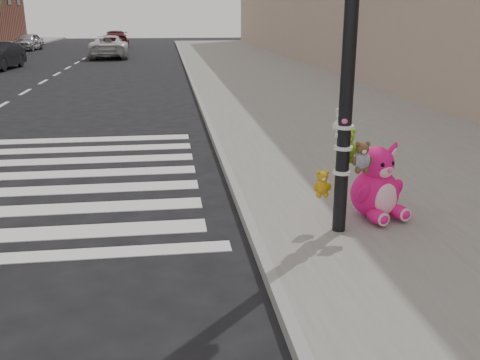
{
  "coord_description": "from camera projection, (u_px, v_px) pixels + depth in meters",
  "views": [
    {
      "loc": [
        0.56,
        -4.12,
        2.71
      ],
      "look_at": [
        1.41,
        2.09,
        0.75
      ],
      "focal_mm": 40.0,
      "sensor_mm": 36.0,
      "label": 1
    }
  ],
  "objects": [
    {
      "name": "ground",
      "position": [
        112.0,
        340.0,
        4.63
      ],
      "size": [
        120.0,
        120.0,
        0.0
      ],
      "primitive_type": "plane",
      "color": "black",
      "rests_on": "ground"
    },
    {
      "name": "sidewalk_near",
      "position": [
        331.0,
        113.0,
        14.71
      ],
      "size": [
        7.0,
        80.0,
        0.14
      ],
      "primitive_type": "cube",
      "color": "slate",
      "rests_on": "ground"
    },
    {
      "name": "curb_edge",
      "position": [
        206.0,
        117.0,
        14.26
      ],
      "size": [
        0.12,
        80.0,
        0.15
      ],
      "primitive_type": "cube",
      "color": "gray",
      "rests_on": "ground"
    },
    {
      "name": "signal_pole",
      "position": [
        347.0,
        96.0,
        6.15
      ],
      "size": [
        0.67,
        0.5,
        4.0
      ],
      "color": "black",
      "rests_on": "sidewalk_near"
    },
    {
      "name": "pink_bunny",
      "position": [
        377.0,
        187.0,
        6.93
      ],
      "size": [
        0.81,
        0.88,
        1.0
      ],
      "rotation": [
        0.0,
        0.0,
        0.34
      ],
      "color": "#F9157D",
      "rests_on": "sidewalk_near"
    },
    {
      "name": "red_teddy",
      "position": [
        382.0,
        203.0,
        7.26
      ],
      "size": [
        0.17,
        0.16,
        0.21
      ],
      "primitive_type": null,
      "rotation": [
        0.0,
        0.0,
        0.56
      ],
      "color": "red",
      "rests_on": "sidewalk_near"
    },
    {
      "name": "car_white_near",
      "position": [
        109.0,
        47.0,
        33.69
      ],
      "size": [
        2.53,
        5.09,
        1.39
      ],
      "primitive_type": "imported",
      "rotation": [
        0.0,
        0.0,
        3.19
      ],
      "color": "silver",
      "rests_on": "ground"
    },
    {
      "name": "car_maroon_near",
      "position": [
        116.0,
        39.0,
        44.23
      ],
      "size": [
        2.54,
        4.88,
        1.35
      ],
      "primitive_type": "imported",
      "rotation": [
        0.0,
        0.0,
        3.28
      ],
      "color": "#52171A",
      "rests_on": "ground"
    },
    {
      "name": "car_silver_deep",
      "position": [
        28.0,
        42.0,
        40.61
      ],
      "size": [
        1.89,
        3.91,
        1.29
      ],
      "primitive_type": "imported",
      "rotation": [
        0.0,
        0.0,
        -0.1
      ],
      "color": "#A9A9AE",
      "rests_on": "ground"
    }
  ]
}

